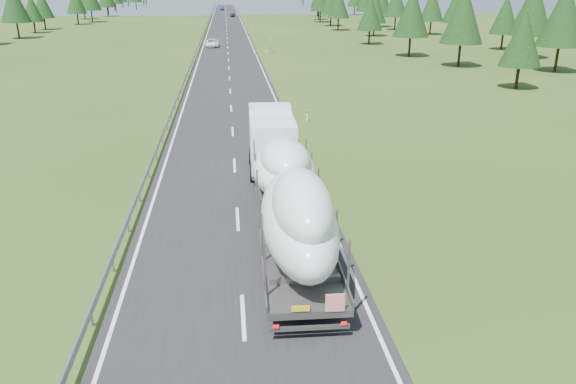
{
  "coord_description": "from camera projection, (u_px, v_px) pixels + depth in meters",
  "views": [
    {
      "loc": [
        -0.24,
        -17.49,
        11.37
      ],
      "look_at": [
        2.37,
        6.91,
        2.17
      ],
      "focal_mm": 35.0,
      "sensor_mm": 36.0,
      "label": 1
    }
  ],
  "objects": [
    {
      "name": "distant_car_dark",
      "position": [
        233.0,
        15.0,
        195.29
      ],
      "size": [
        1.9,
        3.99,
        1.32
      ],
      "primitive_type": "imported",
      "rotation": [
        0.0,
        0.0,
        -0.09
      ],
      "color": "black",
      "rests_on": "ground"
    },
    {
      "name": "tree_line_right",
      "position": [
        380.0,
        0.0,
        147.93
      ],
      "size": [
        26.48,
        356.94,
        12.36
      ],
      "color": "black",
      "rests_on": "ground"
    },
    {
      "name": "marker_posts",
      "position": [
        248.0,
        21.0,
        165.07
      ],
      "size": [
        0.13,
        350.08,
        1.0
      ],
      "color": "silver",
      "rests_on": "ground"
    },
    {
      "name": "distant_car_blue",
      "position": [
        222.0,
        8.0,
        242.57
      ],
      "size": [
        1.72,
        4.57,
        1.49
      ],
      "primitive_type": "imported",
      "rotation": [
        0.0,
        0.0,
        0.03
      ],
      "color": "#171E42",
      "rests_on": "ground"
    },
    {
      "name": "highway_sign",
      "position": [
        270.0,
        42.0,
        94.86
      ],
      "size": [
        0.08,
        0.9,
        2.6
      ],
      "color": "slate",
      "rests_on": "ground"
    },
    {
      "name": "ground",
      "position": [
        243.0,
        317.0,
        20.3
      ],
      "size": [
        400.0,
        400.0,
        0.0
      ],
      "primitive_type": "plane",
      "color": "#304316",
      "rests_on": "ground"
    },
    {
      "name": "road_surface",
      "position": [
        227.0,
        42.0,
        113.4
      ],
      "size": [
        10.0,
        400.0,
        0.02
      ],
      "primitive_type": "cube",
      "color": "black",
      "rests_on": "ground"
    },
    {
      "name": "guardrail",
      "position": [
        201.0,
        39.0,
        112.61
      ],
      "size": [
        0.1,
        400.0,
        0.76
      ],
      "color": "slate",
      "rests_on": "ground"
    },
    {
      "name": "boat_truck",
      "position": [
        287.0,
        181.0,
        26.63
      ],
      "size": [
        3.36,
        21.22,
        4.91
      ],
      "color": "white",
      "rests_on": "ground"
    },
    {
      "name": "distant_van",
      "position": [
        212.0,
        43.0,
        104.57
      ],
      "size": [
        2.41,
        5.2,
        1.44
      ],
      "primitive_type": "imported",
      "rotation": [
        0.0,
        0.0,
        -0.0
      ],
      "color": "white",
      "rests_on": "ground"
    }
  ]
}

